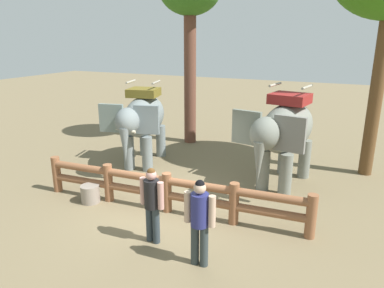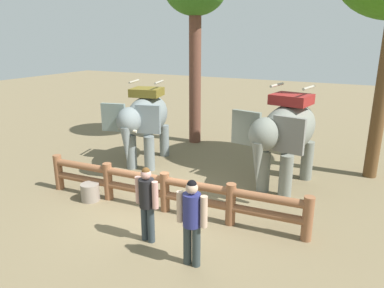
% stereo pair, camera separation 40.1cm
% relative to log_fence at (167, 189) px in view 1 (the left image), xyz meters
% --- Properties ---
extents(ground_plane, '(60.00, 60.00, 0.00)m').
position_rel_log_fence_xyz_m(ground_plane, '(0.00, -0.02, -0.61)').
color(ground_plane, '#726346').
extents(log_fence, '(7.30, 0.64, 1.05)m').
position_rel_log_fence_xyz_m(log_fence, '(0.00, 0.00, 0.00)').
color(log_fence, brown).
rests_on(log_fence, ground).
extents(elephant_near_left, '(2.14, 3.47, 2.91)m').
position_rel_log_fence_xyz_m(elephant_near_left, '(-2.45, 2.83, 1.03)').
color(elephant_near_left, slate).
rests_on(elephant_near_left, ground).
extents(elephant_center, '(2.13, 3.61, 3.04)m').
position_rel_log_fence_xyz_m(elephant_center, '(2.35, 2.92, 1.10)').
color(elephant_center, slate).
rests_on(elephant_center, ground).
extents(tourist_woman_in_black, '(0.64, 0.36, 1.81)m').
position_rel_log_fence_xyz_m(tourist_woman_in_black, '(1.66, -1.74, 0.44)').
color(tourist_woman_in_black, '#2E3739').
rests_on(tourist_woman_in_black, ground).
extents(tourist_man_in_blue, '(0.61, 0.38, 1.73)m').
position_rel_log_fence_xyz_m(tourist_man_in_blue, '(0.40, -1.40, 0.39)').
color(tourist_man_in_blue, '#2D373E').
rests_on(tourist_man_in_blue, ground).
extents(feed_bucket, '(0.50, 0.50, 0.49)m').
position_rel_log_fence_xyz_m(feed_bucket, '(-2.16, -0.40, -0.36)').
color(feed_bucket, gray).
rests_on(feed_bucket, ground).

